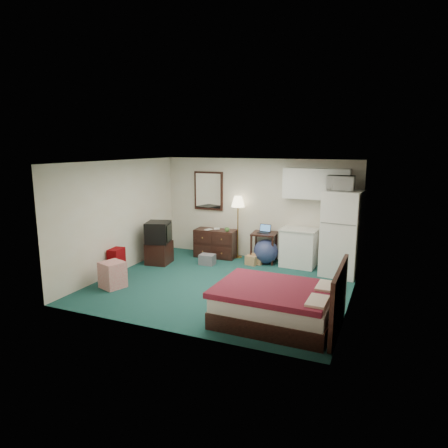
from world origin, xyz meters
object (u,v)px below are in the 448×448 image
at_px(tv_stand, 159,253).
at_px(suitcase, 117,262).
at_px(fridge, 342,233).
at_px(desk, 264,247).
at_px(dresser, 216,243).
at_px(kitchen_counter, 299,248).
at_px(bed, 275,305).
at_px(floor_lamp, 238,227).

height_order(tv_stand, suitcase, suitcase).
bearing_deg(fridge, desk, 178.26).
bearing_deg(dresser, suitcase, -124.16).
bearing_deg(suitcase, dresser, 53.17).
distance_m(dresser, fridge, 3.18).
xyz_separation_m(kitchen_counter, bed, (0.34, -3.19, -0.14)).
bearing_deg(kitchen_counter, dresser, -175.81).
xyz_separation_m(dresser, tv_stand, (-1.03, -1.05, -0.09)).
xyz_separation_m(dresser, suitcase, (-1.36, -2.24, -0.05)).
bearing_deg(bed, desk, 111.56).
distance_m(floor_lamp, bed, 3.89).
height_order(dresser, floor_lamp, floor_lamp).
distance_m(dresser, kitchen_counter, 2.14).
relative_size(kitchen_counter, bed, 0.48).
height_order(bed, suitcase, suitcase).
bearing_deg(desk, dresser, 177.18).
distance_m(floor_lamp, kitchen_counter, 1.64).
distance_m(kitchen_counter, fridge, 1.14).
bearing_deg(suitcase, floor_lamp, 46.51).
distance_m(floor_lamp, tv_stand, 2.06).
height_order(dresser, fridge, fridge).
distance_m(floor_lamp, fridge, 2.63).
bearing_deg(kitchen_counter, fridge, -12.82).
xyz_separation_m(kitchen_counter, tv_stand, (-3.16, -1.10, -0.17)).
bearing_deg(fridge, tv_stand, -161.40).
bearing_deg(fridge, kitchen_counter, 171.67).
relative_size(desk, bed, 0.40).
xyz_separation_m(floor_lamp, bed, (1.94, -3.33, -0.49)).
relative_size(desk, tv_stand, 1.27).
bearing_deg(kitchen_counter, tv_stand, -157.89).
xyz_separation_m(fridge, suitcase, (-4.48, -2.01, -0.63)).
relative_size(dresser, fridge, 0.56).
xyz_separation_m(kitchen_counter, fridge, (0.99, -0.28, 0.50)).
bearing_deg(tv_stand, suitcase, -114.07).
relative_size(dresser, desk, 1.44).
xyz_separation_m(dresser, kitchen_counter, (2.13, 0.05, 0.08)).
relative_size(desk, fridge, 0.39).
bearing_deg(desk, bed, -75.30).
bearing_deg(kitchen_counter, desk, -178.41).
xyz_separation_m(desk, bed, (1.20, -3.21, -0.07)).
xyz_separation_m(dresser, floor_lamp, (0.53, 0.19, 0.43)).
distance_m(floor_lamp, desk, 0.85).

